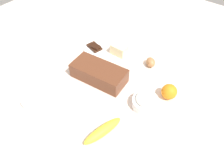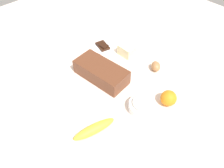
{
  "view_description": "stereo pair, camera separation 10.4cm",
  "coord_description": "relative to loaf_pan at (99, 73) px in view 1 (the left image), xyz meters",
  "views": [
    {
      "loc": [
        0.43,
        -0.56,
        0.81
      ],
      "look_at": [
        0.0,
        0.0,
        0.04
      ],
      "focal_mm": 34.49,
      "sensor_mm": 36.0,
      "label": 1
    },
    {
      "loc": [
        0.51,
        -0.49,
        0.81
      ],
      "look_at": [
        0.0,
        0.0,
        0.04
      ],
      "focal_mm": 34.49,
      "sensor_mm": 36.0,
      "label": 2
    }
  ],
  "objects": [
    {
      "name": "ground_plane",
      "position": [
        0.1,
        -0.02,
        -0.05
      ],
      "size": [
        2.4,
        2.4,
        0.02
      ],
      "primitive_type": "cube",
      "color": "beige"
    },
    {
      "name": "loaf_pan",
      "position": [
        0.0,
        0.0,
        0.0
      ],
      "size": [
        0.29,
        0.16,
        0.08
      ],
      "rotation": [
        0.0,
        0.0,
        0.11
      ],
      "color": "brown",
      "rests_on": "ground_plane"
    },
    {
      "name": "flour_bowl",
      "position": [
        0.28,
        -0.0,
        -0.01
      ],
      "size": [
        0.12,
        0.12,
        0.07
      ],
      "color": "white",
      "rests_on": "ground_plane"
    },
    {
      "name": "sugar_bowl",
      "position": [
        -0.14,
        -0.29,
        -0.01
      ],
      "size": [
        0.14,
        0.14,
        0.07
      ],
      "color": "white",
      "rests_on": "ground_plane"
    },
    {
      "name": "banana",
      "position": [
        0.22,
        -0.24,
        -0.02
      ],
      "size": [
        0.08,
        0.2,
        0.04
      ],
      "primitive_type": "ellipsoid",
      "rotation": [
        0.0,
        0.0,
        1.35
      ],
      "color": "yellow",
      "rests_on": "ground_plane"
    },
    {
      "name": "orange_fruit",
      "position": [
        0.34,
        0.11,
        -0.0
      ],
      "size": [
        0.07,
        0.07,
        0.07
      ],
      "primitive_type": "sphere",
      "color": "orange",
      "rests_on": "ground_plane"
    },
    {
      "name": "butter_block",
      "position": [
        -0.04,
        0.23,
        -0.01
      ],
      "size": [
        0.09,
        0.06,
        0.06
      ],
      "primitive_type": "cube",
      "rotation": [
        0.0,
        0.0,
        0.01
      ],
      "color": "#F4EDB2",
      "rests_on": "ground_plane"
    },
    {
      "name": "egg_near_butter",
      "position": [
        0.16,
        0.25,
        -0.02
      ],
      "size": [
        0.08,
        0.08,
        0.05
      ],
      "primitive_type": "ellipsoid",
      "rotation": [
        0.0,
        1.57,
        2.39
      ],
      "color": "#AE7647",
      "rests_on": "ground_plane"
    },
    {
      "name": "chocolate_plate",
      "position": [
        -0.18,
        0.17,
        -0.03
      ],
      "size": [
        0.13,
        0.13,
        0.03
      ],
      "color": "white",
      "rests_on": "ground_plane"
    }
  ]
}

